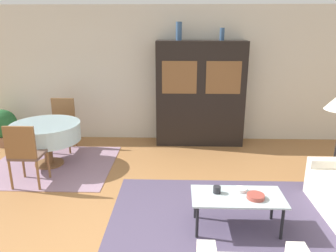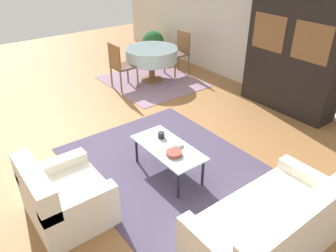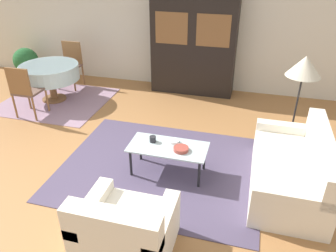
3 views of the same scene
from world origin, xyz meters
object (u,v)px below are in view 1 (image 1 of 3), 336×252
object	(u,v)px
dining_chair_far	(62,121)
cup	(217,190)
potted_plant	(2,126)
bowl_small	(241,190)
coffee_table	(237,199)
vase_tall	(179,31)
dining_table	(46,132)
vase_short	(222,34)
display_cabinet	(200,94)
dining_chair_near	(25,152)
bowl	(256,196)

from	to	relation	value
dining_chair_far	cup	size ratio (longest dim) A/B	10.81
dining_chair_far	potted_plant	world-z (taller)	dining_chair_far
cup	bowl_small	distance (m)	0.29
coffee_table	bowl_small	size ratio (longest dim) A/B	7.58
potted_plant	vase_tall	bearing A→B (deg)	4.70
dining_table	cup	world-z (taller)	dining_table
vase_tall	vase_short	size ratio (longest dim) A/B	1.47
display_cabinet	dining_table	world-z (taller)	display_cabinet
dining_chair_near	vase_short	bearing A→B (deg)	33.48
dining_chair_near	bowl_small	size ratio (longest dim) A/B	6.90
coffee_table	vase_tall	distance (m)	3.56
display_cabinet	vase_tall	bearing A→B (deg)	179.88
dining_chair_far	bowl_small	size ratio (longest dim) A/B	6.90
display_cabinet	bowl_small	xyz separation A→B (m)	(0.32, -2.86, -0.57)
bowl_small	vase_short	distance (m)	3.33
bowl	dining_chair_far	bearing A→B (deg)	140.00
bowl_small	potted_plant	xyz separation A→B (m)	(-4.23, 2.58, -0.05)
dining_table	bowl	distance (m)	3.61
vase_short	potted_plant	distance (m)	4.64
bowl_small	vase_tall	xyz separation A→B (m)	(-0.75, 2.86, 1.75)
dining_chair_near	cup	distance (m)	2.84
dining_chair_far	bowl_small	xyz separation A→B (m)	(2.97, -2.44, -0.11)
dining_chair_near	cup	world-z (taller)	dining_chair_near
dining_chair_near	potted_plant	world-z (taller)	dining_chair_near
dining_chair_far	bowl	size ratio (longest dim) A/B	4.83
display_cabinet	cup	world-z (taller)	display_cabinet
display_cabinet	cup	xyz separation A→B (m)	(0.03, -2.91, -0.55)
dining_chair_far	cup	bearing A→B (deg)	137.08
coffee_table	vase_short	size ratio (longest dim) A/B	4.66
bowl_small	dining_table	bearing A→B (deg)	150.94
bowl_small	vase_tall	size ratio (longest dim) A/B	0.42
coffee_table	cup	distance (m)	0.26
coffee_table	dining_chair_far	distance (m)	3.89
dining_chair_near	dining_chair_far	bearing A→B (deg)	90.00
display_cabinet	vase_short	size ratio (longest dim) A/B	8.92
dining_chair_near	cup	size ratio (longest dim) A/B	10.81
cup	vase_tall	world-z (taller)	vase_tall
display_cabinet	dining_chair_far	xyz separation A→B (m)	(-2.65, -0.42, -0.46)
coffee_table	bowl	xyz separation A→B (m)	(0.19, -0.05, 0.07)
cup	bowl	size ratio (longest dim) A/B	0.45
dining_chair_far	dining_chair_near	bearing A→B (deg)	90.00
potted_plant	dining_chair_near	bearing A→B (deg)	-53.76
bowl	cup	bearing A→B (deg)	165.03
coffee_table	potted_plant	world-z (taller)	potted_plant
vase_short	display_cabinet	bearing A→B (deg)	-179.86
dining_chair_near	cup	bearing A→B (deg)	-18.73
cup	vase_short	world-z (taller)	vase_short
dining_chair_far	vase_tall	size ratio (longest dim) A/B	2.88
dining_table	dining_chair_far	distance (m)	0.79
dining_table	bowl_small	xyz separation A→B (m)	(2.97, -1.65, -0.14)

